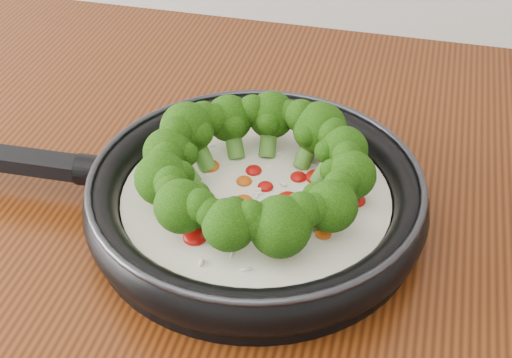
# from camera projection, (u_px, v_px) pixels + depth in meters

# --- Properties ---
(skillet) EXTENTS (0.49, 0.32, 0.09)m
(skillet) POSITION_uv_depth(u_px,v_px,m) (252.00, 190.00, 0.66)
(skillet) COLOR black
(skillet) RESTS_ON counter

